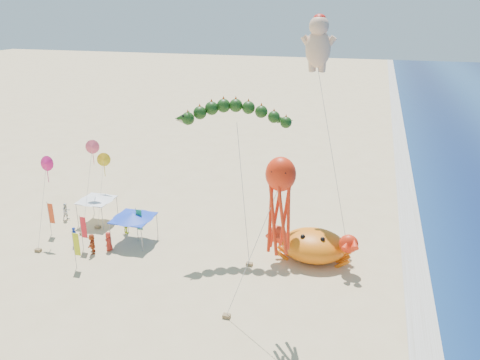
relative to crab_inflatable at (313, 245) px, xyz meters
The scene contains 11 objects.
ground 4.93m from the crab_inflatable, 147.65° to the right, with size 320.00×320.00×0.00m, color #D1B784.
foam_strip 8.50m from the crab_inflatable, 17.58° to the right, with size 320.00×320.00×0.00m, color silver.
crab_inflatable is the anchor object (origin of this frame).
dragon_kite 12.04m from the crab_inflatable, 168.82° to the left, with size 9.38×6.53×12.13m.
cherub_kite 16.70m from the crab_inflatable, 101.06° to the left, with size 5.32×5.88×18.80m.
octopus_kite 11.65m from the crab_inflatable, 97.64° to the right, with size 4.42×1.61×11.38m.
canopy_blue 15.50m from the crab_inflatable, behind, with size 3.51×3.51×2.71m.
canopy_white 20.77m from the crab_inflatable, behind, with size 3.19×3.19×2.71m.
feather_flags 18.87m from the crab_inflatable, 169.91° to the right, with size 8.72×5.40×3.20m.
beachgoers 19.17m from the crab_inflatable, behind, with size 7.96×6.37×1.73m.
small_kites 21.95m from the crab_inflatable, behind, with size 3.18×9.27×7.81m.
Camera 1 is at (7.56, -31.22, 19.44)m, focal length 35.00 mm.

